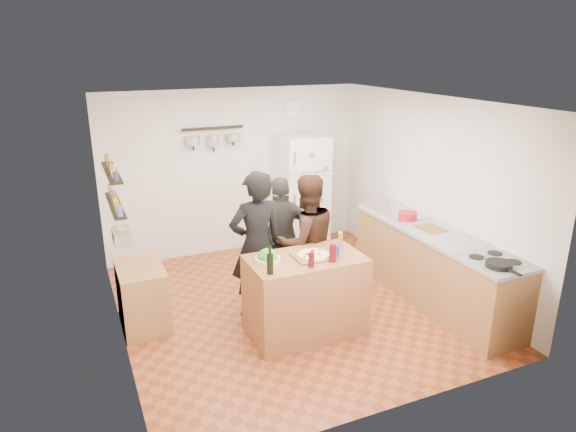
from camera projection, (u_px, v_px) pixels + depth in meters
name	position (u px, v px, depth m)	size (l,w,h in m)	color
room_shell	(279.00, 202.00, 6.33)	(4.20, 4.20, 4.20)	brown
prep_island	(305.00, 295.00, 5.67)	(1.25, 0.72, 0.91)	#905C35
pizza_board	(313.00, 256.00, 5.54)	(0.42, 0.34, 0.02)	brown
pizza	(313.00, 255.00, 5.53)	(0.34, 0.34, 0.02)	beige
salad_bowl	(268.00, 260.00, 5.40)	(0.27, 0.27, 0.05)	silver
wine_bottle	(270.00, 264.00, 5.11)	(0.07, 0.07, 0.21)	black
wine_glass_near	(311.00, 260.00, 5.28)	(0.06, 0.06, 0.15)	#4E0615
wine_glass_far	(333.00, 253.00, 5.41)	(0.08, 0.08, 0.19)	#500612
pepper_mill	(340.00, 242.00, 5.72)	(0.05, 0.05, 0.17)	olive
salt_canister	(336.00, 251.00, 5.52)	(0.08, 0.08, 0.13)	navy
person_left	(257.00, 246.00, 5.91)	(0.65, 0.43, 1.78)	black
person_center	(306.00, 242.00, 6.16)	(0.81, 0.63, 1.67)	black
person_back	(282.00, 237.00, 6.51)	(0.91, 0.38, 1.55)	#2F2C2A
counter_run	(433.00, 267.00, 6.42)	(0.63, 2.63, 0.90)	#9E7042
stove_top	(495.00, 261.00, 5.45)	(0.60, 0.62, 0.02)	white
skillet	(499.00, 264.00, 5.27)	(0.27, 0.27, 0.05)	black
sink	(396.00, 212.00, 7.01)	(0.50, 0.80, 0.03)	silver
cutting_board	(430.00, 229.00, 6.37)	(0.30, 0.40, 0.02)	olive
red_bowl	(408.00, 216.00, 6.69)	(0.24, 0.24, 0.10)	#A5121F
fridge	(301.00, 193.00, 7.99)	(0.70, 0.68, 1.80)	white
wall_clock	(293.00, 109.00, 7.88)	(0.30, 0.30, 0.03)	silver
spice_shelf_lower	(115.00, 205.00, 5.36)	(0.12, 1.00, 0.03)	black
spice_shelf_upper	(112.00, 172.00, 5.25)	(0.12, 1.00, 0.03)	black
produce_basket	(122.00, 236.00, 5.48)	(0.18, 0.35, 0.14)	silver
side_table	(142.00, 296.00, 5.86)	(0.50, 0.80, 0.73)	#9D6D42
pot_rack	(213.00, 128.00, 7.38)	(0.90, 0.04, 0.04)	black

